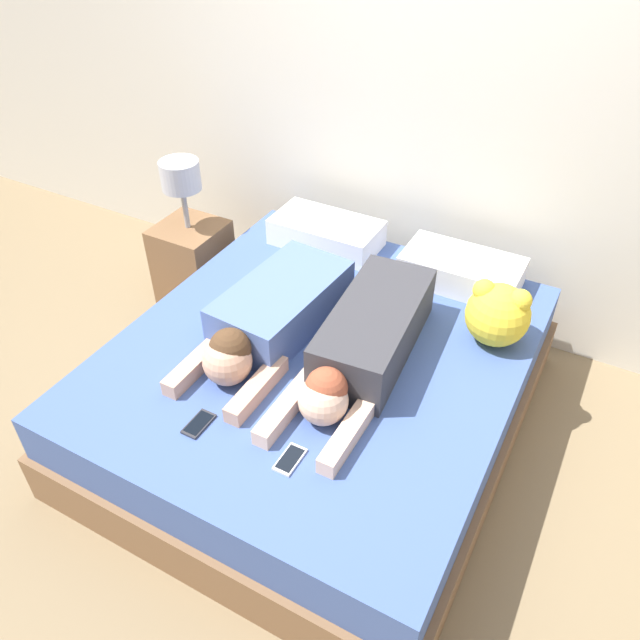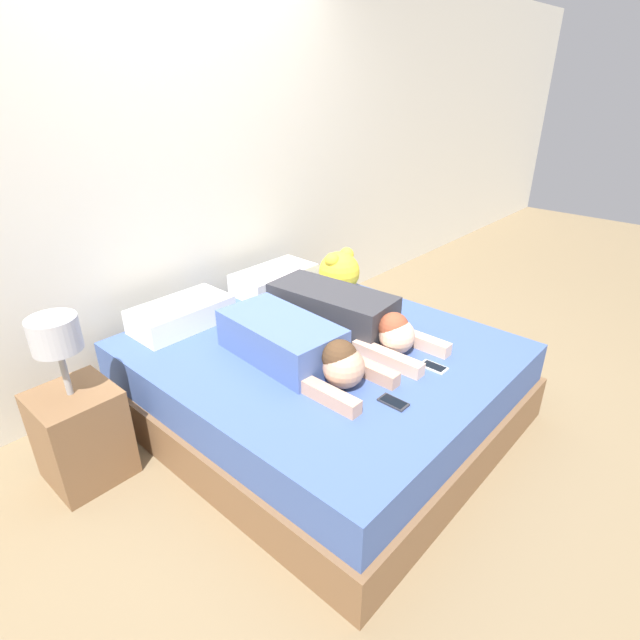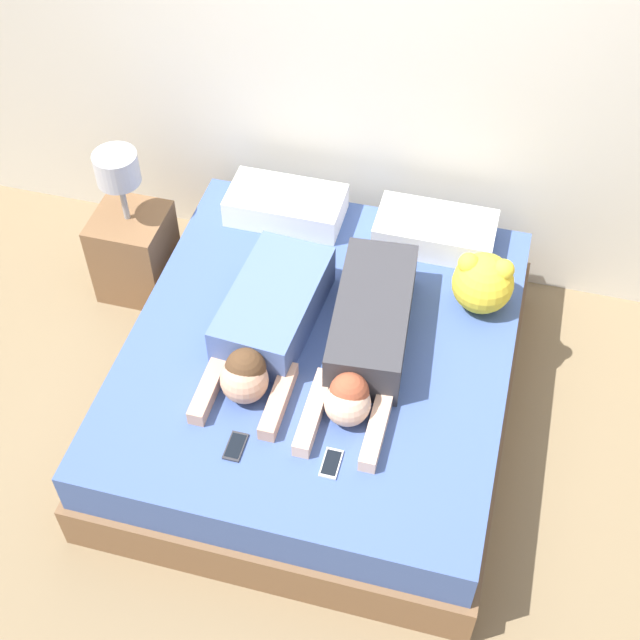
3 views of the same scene
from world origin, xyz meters
TOP-DOWN VIEW (x-y plane):
  - ground_plane at (0.00, 0.00)m, footprint 12.00×12.00m
  - wall_back at (0.00, 1.13)m, footprint 12.00×0.06m
  - bed at (0.00, 0.00)m, footprint 1.75×1.96m
  - pillow_head_left at (-0.38, 0.77)m, footprint 0.58×0.31m
  - pillow_head_right at (0.38, 0.77)m, footprint 0.58×0.31m
  - person_left at (-0.23, -0.04)m, footprint 0.40×0.98m
  - person_right at (0.21, -0.01)m, footprint 0.38×1.09m
  - cell_phone_left at (-0.19, -0.62)m, footprint 0.07×0.14m
  - cell_phone_right at (0.20, -0.60)m, footprint 0.07×0.14m
  - plush_toy at (0.65, 0.41)m, footprint 0.28×0.28m
  - nightstand at (-1.15, 0.54)m, footprint 0.36×0.36m

SIDE VIEW (x-z plane):
  - ground_plane at x=0.00m, z-range 0.00..0.00m
  - bed at x=0.00m, z-range 0.00..0.48m
  - nightstand at x=-1.15m, z-range -0.14..0.75m
  - cell_phone_left at x=-0.19m, z-range 0.48..0.49m
  - cell_phone_right at x=0.20m, z-range 0.48..0.49m
  - pillow_head_left at x=-0.38m, z-range 0.48..0.63m
  - pillow_head_right at x=0.38m, z-range 0.48..0.63m
  - person_left at x=-0.23m, z-range 0.47..0.70m
  - person_right at x=0.21m, z-range 0.48..0.71m
  - plush_toy at x=0.65m, z-range 0.48..0.78m
  - wall_back at x=0.00m, z-range 0.00..2.60m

